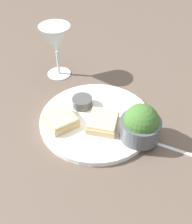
# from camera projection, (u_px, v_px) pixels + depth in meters

# --- Properties ---
(ground_plane) EXTENTS (4.00, 4.00, 0.00)m
(ground_plane) POSITION_uv_depth(u_px,v_px,m) (96.00, 122.00, 0.72)
(ground_plane) COLOR brown
(dinner_plate) EXTENTS (0.28, 0.28, 0.01)m
(dinner_plate) POSITION_uv_depth(u_px,v_px,m) (96.00, 120.00, 0.71)
(dinner_plate) COLOR white
(dinner_plate) RESTS_ON ground_plane
(salad_bowl) EXTENTS (0.09, 0.09, 0.09)m
(salad_bowl) POSITION_uv_depth(u_px,v_px,m) (141.00, 125.00, 0.64)
(salad_bowl) COLOR #4C5156
(salad_bowl) RESTS_ON dinner_plate
(sauce_ramekin) EXTENTS (0.05, 0.05, 0.03)m
(sauce_ramekin) POSITION_uv_depth(u_px,v_px,m) (82.00, 102.00, 0.73)
(sauce_ramekin) COLOR #4C4C4C
(sauce_ramekin) RESTS_ON dinner_plate
(cheese_toast_near) EXTENTS (0.10, 0.10, 0.03)m
(cheese_toast_near) POSITION_uv_depth(u_px,v_px,m) (103.00, 122.00, 0.68)
(cheese_toast_near) COLOR #D1B27F
(cheese_toast_near) RESTS_ON dinner_plate
(cheese_toast_far) EXTENTS (0.09, 0.08, 0.03)m
(cheese_toast_far) POSITION_uv_depth(u_px,v_px,m) (61.00, 119.00, 0.69)
(cheese_toast_far) COLOR #D1B27F
(cheese_toast_far) RESTS_ON dinner_plate
(wine_glass) EXTENTS (0.09, 0.09, 0.16)m
(wine_glass) POSITION_uv_depth(u_px,v_px,m) (56.00, 41.00, 0.80)
(wine_glass) COLOR silver
(wine_glass) RESTS_ON ground_plane
(fork) EXTENTS (0.12, 0.13, 0.01)m
(fork) POSITION_uv_depth(u_px,v_px,m) (191.00, 155.00, 0.64)
(fork) COLOR silver
(fork) RESTS_ON ground_plane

